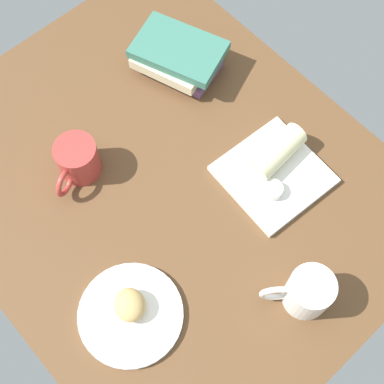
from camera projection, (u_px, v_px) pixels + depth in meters
The scene contains 9 objects.
dining_table at pixel (165, 184), 129.97cm from camera, with size 110.00×90.00×4.00cm, color brown.
round_plate at pixel (131, 315), 114.76cm from camera, with size 21.85×21.85×1.40cm, color white.
scone_pastry at pixel (130, 305), 112.56cm from camera, with size 7.19×6.42×4.65cm, color tan.
square_plate at pixel (273, 175), 127.82cm from camera, with size 21.60×21.60×1.60cm, color white.
sauce_cup at pixel (272, 190), 123.95cm from camera, with size 4.66×4.66×2.40cm.
breakfast_wrap at pixel (277, 152), 126.02cm from camera, with size 5.79×5.79×14.23cm, color beige.
book_stack at pixel (177, 56), 137.27cm from camera, with size 24.96×21.00×8.15cm.
coffee_mug at pixel (77, 160), 124.88cm from camera, with size 9.62×13.84×9.40cm.
second_mug at pixel (307, 292), 112.14cm from camera, with size 11.66×12.87×10.21cm.
Camera 1 is at (-44.89, 32.28, 119.80)cm, focal length 52.06 mm.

